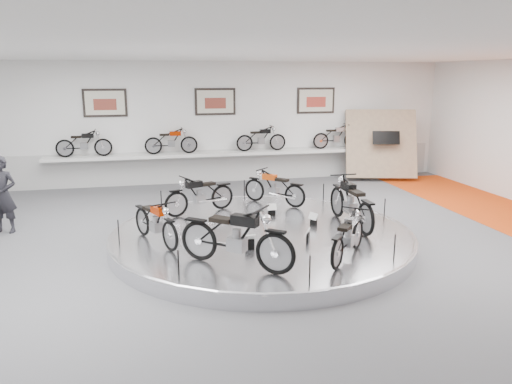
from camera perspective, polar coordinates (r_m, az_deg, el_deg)
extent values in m
plane|color=#535356|center=(10.51, 1.05, -6.49)|extent=(16.00, 16.00, 0.00)
plane|color=white|center=(9.91, 1.15, 15.85)|extent=(16.00, 16.00, 0.00)
plane|color=white|center=(16.85, -4.65, 7.88)|extent=(16.00, 0.00, 16.00)
cube|color=#BCBCBA|center=(17.02, -4.55, 3.01)|extent=(15.68, 0.04, 1.10)
cylinder|color=silver|center=(10.74, 0.67, -5.21)|extent=(6.40, 6.40, 0.30)
torus|color=#B2B2BA|center=(10.70, 0.68, -4.60)|extent=(6.40, 6.40, 0.10)
cube|color=silver|center=(16.68, -4.44, 4.37)|extent=(11.00, 0.55, 0.10)
cube|color=beige|center=(16.63, -16.87, 9.72)|extent=(1.35, 0.06, 0.88)
cube|color=beige|center=(16.76, -4.68, 10.25)|extent=(1.35, 0.06, 0.88)
cube|color=beige|center=(17.60, 6.86, 10.34)|extent=(1.35, 0.06, 0.88)
cube|color=tan|center=(17.77, 14.09, 5.37)|extent=(2.56, 1.52, 2.30)
imported|color=black|center=(12.75, -26.98, -0.28)|extent=(0.74, 0.58, 1.78)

